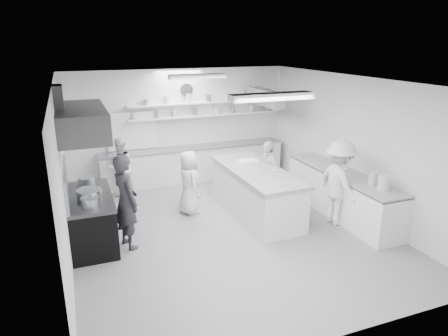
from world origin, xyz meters
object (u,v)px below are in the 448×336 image
object	(u,v)px
back_counter	(194,164)
cook_stove	(126,202)
right_counter	(342,194)
prep_island	(256,193)
stove	(91,220)
cook_back	(120,167)

from	to	relation	value
back_counter	cook_stove	xyz separation A→B (m)	(-2.28, -3.21, 0.44)
right_counter	cook_stove	distance (m)	4.65
back_counter	right_counter	size ratio (longest dim) A/B	1.52
right_counter	prep_island	size ratio (longest dim) A/B	1.23
stove	back_counter	world-z (taller)	back_counter
back_counter	cook_back	bearing A→B (deg)	-166.55
stove	cook_stove	world-z (taller)	cook_stove
prep_island	back_counter	bearing A→B (deg)	100.60
stove	cook_back	world-z (taller)	cook_back
cook_back	cook_stove	bearing A→B (deg)	69.59
back_counter	prep_island	bearing A→B (deg)	-77.74
cook_stove	right_counter	bearing A→B (deg)	-110.10
stove	right_counter	world-z (taller)	right_counter
stove	back_counter	size ratio (longest dim) A/B	0.36
stove	right_counter	size ratio (longest dim) A/B	0.55
cook_stove	cook_back	world-z (taller)	cook_stove
right_counter	prep_island	distance (m)	1.89
prep_island	stove	bearing A→B (deg)	179.71
back_counter	right_counter	distance (m)	4.13
back_counter	cook_stove	world-z (taller)	cook_stove
stove	cook_stove	bearing A→B (deg)	-33.15
stove	cook_back	bearing A→B (deg)	69.73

